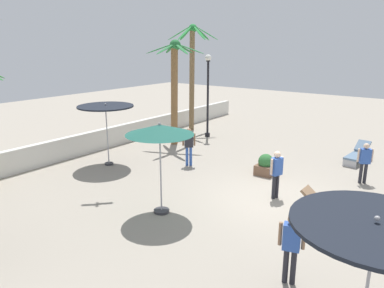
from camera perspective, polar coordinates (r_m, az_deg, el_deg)
The scene contains 15 objects.
ground_plane at distance 12.66m, azimuth 12.17°, elevation -8.48°, with size 56.00×56.00×0.00m, color #9E9384.
boundary_wall at distance 18.19m, azimuth -15.64°, elevation 0.27°, with size 25.20×0.30×0.99m, color silver.
patio_umbrella_0 at distance 15.67m, azimuth -13.30°, elevation 5.36°, with size 2.31×2.31×2.67m.
patio_umbrella_1 at distance 10.71m, azimuth -5.05°, elevation 2.02°, with size 2.03×2.03×2.83m.
patio_umbrella_3 at distance 5.90m, azimuth 26.56°, elevation -12.62°, with size 2.38×2.38×2.73m.
palm_tree_0 at distance 21.87m, azimuth 0.03°, elevation 12.03°, with size 2.96×2.78×6.15m.
palm_tree_1 at distance 18.65m, azimuth -2.72°, elevation 9.84°, with size 3.00×2.82×5.26m.
lamp_post_0 at distance 20.19m, azimuth 2.49°, elevation 8.47°, with size 0.35×0.35×4.50m.
lounge_chair_0 at distance 17.59m, azimuth 24.33°, elevation -1.38°, with size 1.91×0.72×0.83m.
lounge_chair_1 at distance 11.63m, azimuth 21.12°, elevation -9.29°, with size 0.58×1.89×0.84m.
guest_0 at distance 8.27m, azimuth 15.20°, elevation -14.57°, with size 0.33×0.54×1.62m.
guest_1 at distance 12.47m, azimuth 13.00°, elevation -3.97°, with size 0.53×0.34×1.65m.
guest_2 at distance 15.46m, azimuth -0.50°, elevation 0.12°, with size 0.42×0.45×1.63m.
guest_3 at distance 14.92m, azimuth 25.30°, elevation -2.19°, with size 0.39×0.49×1.54m.
planter at distance 14.83m, azimuth 11.38°, elevation -3.28°, with size 0.70×0.70×0.85m.
Camera 1 is at (-10.66, -4.63, 5.02)m, focal length 34.27 mm.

